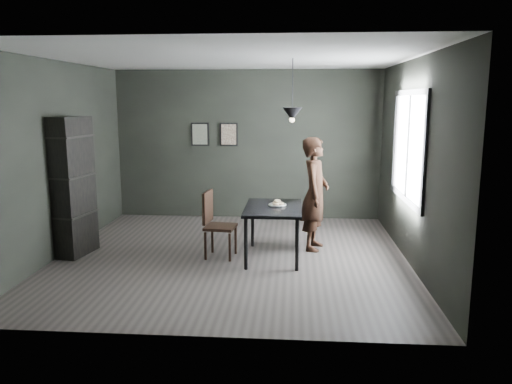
# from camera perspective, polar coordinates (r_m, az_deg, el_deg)

# --- Properties ---
(ground) EXTENTS (5.00, 5.00, 0.00)m
(ground) POSITION_cam_1_polar(r_m,az_deg,el_deg) (7.32, -2.79, -7.37)
(ground) COLOR #35302D
(ground) RESTS_ON ground
(back_wall) EXTENTS (5.00, 0.10, 2.80)m
(back_wall) POSITION_cam_1_polar(r_m,az_deg,el_deg) (9.49, -0.98, 5.39)
(back_wall) COLOR black
(back_wall) RESTS_ON ground
(ceiling) EXTENTS (5.00, 5.00, 0.02)m
(ceiling) POSITION_cam_1_polar(r_m,az_deg,el_deg) (6.99, -3.00, 15.05)
(ceiling) COLOR silver
(ceiling) RESTS_ON ground
(window_assembly) EXTENTS (0.04, 1.96, 1.56)m
(window_assembly) POSITION_cam_1_polar(r_m,az_deg,el_deg) (7.31, 16.98, 5.00)
(window_assembly) COLOR white
(window_assembly) RESTS_ON ground
(cafe_table) EXTENTS (0.80, 1.20, 0.75)m
(cafe_table) POSITION_cam_1_polar(r_m,az_deg,el_deg) (7.09, 1.99, -2.31)
(cafe_table) COLOR black
(cafe_table) RESTS_ON ground
(white_plate) EXTENTS (0.23, 0.23, 0.01)m
(white_plate) POSITION_cam_1_polar(r_m,az_deg,el_deg) (7.15, 2.45, -1.52)
(white_plate) COLOR silver
(white_plate) RESTS_ON cafe_table
(donut_pile) EXTENTS (0.17, 0.18, 0.08)m
(donut_pile) POSITION_cam_1_polar(r_m,az_deg,el_deg) (7.14, 2.46, -1.26)
(donut_pile) COLOR #FBECC3
(donut_pile) RESTS_ON white_plate
(woman) EXTENTS (0.52, 0.69, 1.70)m
(woman) POSITION_cam_1_polar(r_m,az_deg,el_deg) (7.54, 6.75, -0.21)
(woman) COLOR black
(woman) RESTS_ON ground
(wood_chair) EXTENTS (0.46, 0.46, 0.96)m
(wood_chair) POSITION_cam_1_polar(r_m,az_deg,el_deg) (7.19, -4.74, -3.19)
(wood_chair) COLOR black
(wood_chair) RESTS_ON ground
(shelf_unit) EXTENTS (0.48, 0.72, 2.01)m
(shelf_unit) POSITION_cam_1_polar(r_m,az_deg,el_deg) (7.69, -20.32, 0.57)
(shelf_unit) COLOR black
(shelf_unit) RESTS_ON ground
(pendant_lamp) EXTENTS (0.28, 0.28, 0.86)m
(pendant_lamp) POSITION_cam_1_polar(r_m,az_deg,el_deg) (7.01, 4.16, 8.90)
(pendant_lamp) COLOR black
(pendant_lamp) RESTS_ON ground
(framed_print_left) EXTENTS (0.34, 0.04, 0.44)m
(framed_print_left) POSITION_cam_1_polar(r_m,az_deg,el_deg) (9.57, -6.41, 6.57)
(framed_print_left) COLOR black
(framed_print_left) RESTS_ON ground
(framed_print_right) EXTENTS (0.34, 0.04, 0.44)m
(framed_print_right) POSITION_cam_1_polar(r_m,az_deg,el_deg) (9.48, -3.12, 6.59)
(framed_print_right) COLOR black
(framed_print_right) RESTS_ON ground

